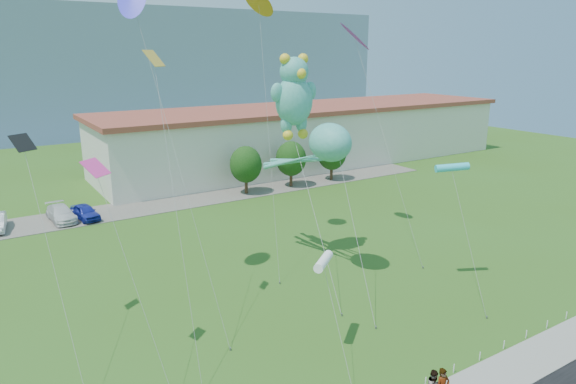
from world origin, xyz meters
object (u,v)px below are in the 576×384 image
at_px(teddy_bear_kite, 294,95).
at_px(warehouse, 312,134).
at_px(parked_car_blue, 85,212).
at_px(parked_car_white, 61,213).
at_px(octopus_kite, 319,151).

bearing_deg(teddy_bear_kite, warehouse, 52.85).
relative_size(warehouse, parked_car_blue, 14.77).
relative_size(warehouse, teddy_bear_kite, 3.96).
xyz_separation_m(warehouse, parked_car_blue, (-33.35, -9.97, -3.36)).
bearing_deg(warehouse, teddy_bear_kite, -127.15).
distance_m(warehouse, teddy_bear_kite, 37.29).
distance_m(warehouse, parked_car_white, 36.72).
bearing_deg(octopus_kite, warehouse, 55.64).
relative_size(warehouse, parked_car_white, 12.38).
distance_m(warehouse, parked_car_blue, 34.97).
relative_size(parked_car_white, parked_car_blue, 1.19).
bearing_deg(parked_car_white, octopus_kite, -62.55).
height_order(parked_car_blue, octopus_kite, octopus_kite).
bearing_deg(warehouse, parked_car_white, -165.29).
xyz_separation_m(warehouse, octopus_kite, (-21.54, -31.51, 4.83)).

